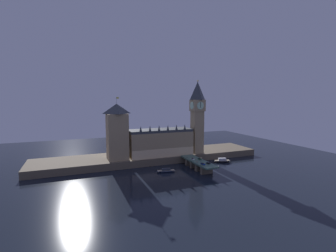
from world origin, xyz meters
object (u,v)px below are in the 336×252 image
object	(u,v)px
car_southbound_trail	(200,159)
pedestrian_far_rail	(187,157)
car_northbound_lead	(193,159)
car_northbound_trail	(203,164)
street_lamp_mid	(204,155)
boat_upstream	(166,171)
pedestrian_near_rail	(197,162)
pedestrian_mid_walk	(204,159)
clock_tower	(197,115)
victoria_tower	(117,132)
boat_downstream	(222,161)
street_lamp_near	(201,160)
car_southbound_lead	(208,163)

from	to	relation	value
car_southbound_trail	pedestrian_far_rail	distance (m)	11.93
car_northbound_lead	car_northbound_trail	xyz separation A→B (m)	(0.00, -17.82, 0.02)
street_lamp_mid	boat_upstream	world-z (taller)	street_lamp_mid
pedestrian_near_rail	pedestrian_mid_walk	world-z (taller)	pedestrian_near_rail
pedestrian_far_rail	clock_tower	bearing A→B (deg)	44.02
car_northbound_lead	pedestrian_mid_walk	size ratio (longest dim) A/B	2.37
car_southbound_trail	street_lamp_mid	bearing A→B (deg)	-37.59
victoria_tower	car_southbound_trail	distance (m)	77.20
boat_upstream	boat_downstream	distance (m)	61.74
victoria_tower	car_northbound_lead	size ratio (longest dim) A/B	14.16
car_southbound_trail	boat_upstream	bearing A→B (deg)	-179.28
car_southbound_trail	boat_upstream	size ratio (longest dim) A/B	0.23
car_northbound_trail	street_lamp_near	world-z (taller)	street_lamp_near
clock_tower	pedestrian_far_rail	xyz separation A→B (m)	(-21.04, -20.34, -36.54)
boat_downstream	pedestrian_far_rail	bearing A→B (deg)	179.04
victoria_tower	car_northbound_lead	bearing A→B (deg)	-26.44
pedestrian_mid_walk	boat_downstream	xyz separation A→B (m)	(26.54, 11.14, -6.75)
car_northbound_trail	victoria_tower	bearing A→B (deg)	141.62
pedestrian_mid_walk	boat_upstream	world-z (taller)	pedestrian_mid_walk
car_southbound_lead	boat_upstream	bearing A→B (deg)	155.92
car_southbound_lead	car_northbound_lead	bearing A→B (deg)	106.77
car_southbound_lead	pedestrian_far_rail	xyz separation A→B (m)	(-7.94, 23.58, 0.20)
street_lamp_mid	boat_downstream	xyz separation A→B (m)	(26.14, 10.62, -10.08)
clock_tower	pedestrian_near_rail	world-z (taller)	clock_tower
pedestrian_far_rail	boat_upstream	xyz separation A→B (m)	(-23.99, -9.30, -7.13)
clock_tower	street_lamp_mid	xyz separation A→B (m)	(-10.05, -31.58, -33.20)
pedestrian_near_rail	car_southbound_lead	bearing A→B (deg)	-31.57
car_northbound_trail	pedestrian_far_rail	xyz separation A→B (m)	(-2.65, 23.82, 0.22)
victoria_tower	car_northbound_trail	bearing A→B (deg)	-38.38
clock_tower	boat_upstream	distance (m)	69.38
pedestrian_near_rail	street_lamp_mid	world-z (taller)	street_lamp_mid
pedestrian_far_rail	street_lamp_near	bearing A→B (deg)	-90.88
boat_downstream	car_northbound_trail	bearing A→B (deg)	-146.07
street_lamp_near	boat_upstream	world-z (taller)	street_lamp_near
street_lamp_mid	boat_upstream	bearing A→B (deg)	176.82
victoria_tower	boat_downstream	xyz separation A→B (m)	(94.93, -24.68, -29.97)
clock_tower	car_southbound_trail	world-z (taller)	clock_tower
car_southbound_lead	pedestrian_far_rail	size ratio (longest dim) A/B	2.35
boat_upstream	boat_downstream	xyz separation A→B (m)	(61.12, 8.68, 0.39)
car_northbound_lead	boat_downstream	size ratio (longest dim) A/B	0.23
clock_tower	street_lamp_mid	distance (m)	46.91
car_southbound_lead	pedestrian_mid_walk	bearing A→B (deg)	77.37
car_southbound_trail	boat_upstream	world-z (taller)	car_southbound_trail
car_northbound_trail	boat_upstream	world-z (taller)	car_northbound_trail
clock_tower	boat_downstream	distance (m)	50.71
street_lamp_mid	boat_upstream	distance (m)	36.57
car_northbound_lead	street_lamp_near	world-z (taller)	street_lamp_near
car_southbound_trail	pedestrian_near_rail	bearing A→B (deg)	-129.04
car_southbound_lead	street_lamp_mid	bearing A→B (deg)	76.12
car_southbound_trail	boat_downstream	world-z (taller)	car_southbound_trail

